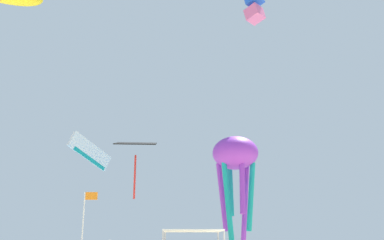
{
  "coord_description": "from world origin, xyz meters",
  "views": [
    {
      "loc": [
        -3.27,
        -19.53,
        1.54
      ],
      "look_at": [
        -2.37,
        9.62,
        9.9
      ],
      "focal_mm": 40.57,
      "sensor_mm": 36.0,
      "label": 1
    }
  ],
  "objects": [
    {
      "name": "canopy_tent",
      "position": [
        -2.58,
        1.77,
        2.07
      ],
      "size": [
        2.78,
        3.06,
        2.18
      ],
      "color": "#B2B2B7",
      "rests_on": "ground"
    },
    {
      "name": "banner_flag",
      "position": [
        -7.5,
        0.69,
        2.3
      ],
      "size": [
        0.61,
        0.06,
        3.84
      ],
      "color": "silver",
      "rests_on": "ground"
    },
    {
      "name": "kite_box_blue",
      "position": [
        3.16,
        13.66,
        21.37
      ],
      "size": [
        1.95,
        1.94,
        2.93
      ],
      "rotation": [
        0.0,
        0.0,
        0.8
      ],
      "color": "blue"
    },
    {
      "name": "kite_diamond_black",
      "position": [
        -6.43,
        11.65,
        8.43
      ],
      "size": [
        3.05,
        2.97,
        4.45
      ],
      "rotation": [
        0.0,
        0.0,
        0.02
      ],
      "color": "black"
    },
    {
      "name": "kite_parafoil_white",
      "position": [
        -13.12,
        27.84,
        11.36
      ],
      "size": [
        4.12,
        4.99,
        3.72
      ],
      "rotation": [
        0.0,
        0.0,
        0.95
      ],
      "color": "white"
    },
    {
      "name": "kite_octopus_purple",
      "position": [
        0.43,
        8.24,
        6.9
      ],
      "size": [
        3.72,
        3.72,
        7.07
      ],
      "rotation": [
        0.0,
        0.0,
        5.0
      ],
      "color": "purple"
    }
  ]
}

